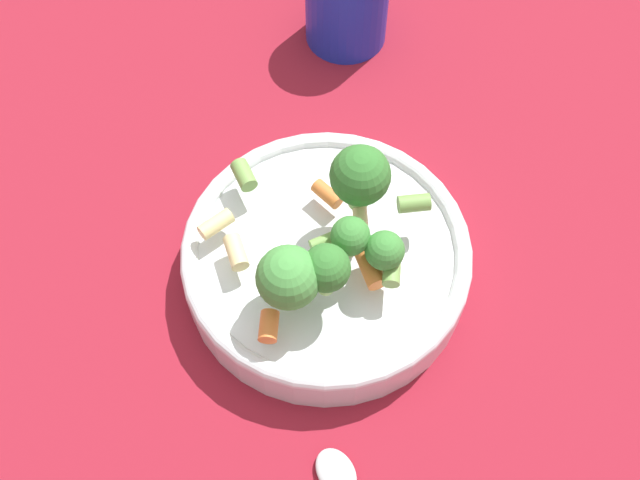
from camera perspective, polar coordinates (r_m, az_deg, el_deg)
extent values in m
plane|color=maroon|center=(0.61, 0.00, -2.46)|extent=(3.00, 3.00, 0.00)
cylinder|color=silver|center=(0.59, 0.00, -1.65)|extent=(0.23, 0.23, 0.04)
torus|color=silver|center=(0.58, 0.00, -0.79)|extent=(0.23, 0.23, 0.01)
cylinder|color=#8CB766|center=(0.55, -3.15, -3.91)|extent=(0.01, 0.01, 0.01)
sphere|color=#479342|center=(0.53, -3.27, -2.85)|extent=(0.04, 0.04, 0.04)
cylinder|color=#8CB766|center=(0.56, 2.45, 3.34)|extent=(0.02, 0.02, 0.02)
sphere|color=#33722D|center=(0.54, 2.56, 4.95)|extent=(0.04, 0.04, 0.04)
cylinder|color=#8CB766|center=(0.53, -0.11, -3.30)|extent=(0.01, 0.01, 0.02)
sphere|color=#33722D|center=(0.51, -0.11, -2.14)|extent=(0.03, 0.03, 0.03)
cylinder|color=#8CB766|center=(0.54, -2.85, -4.17)|extent=(0.02, 0.02, 0.02)
sphere|color=#479342|center=(0.51, -2.98, -2.87)|extent=(0.05, 0.05, 0.05)
cylinder|color=#8CB766|center=(0.55, 4.29, -1.72)|extent=(0.01, 0.01, 0.01)
sphere|color=#3D8438|center=(0.53, 4.42, -0.79)|extent=(0.03, 0.03, 0.03)
cylinder|color=#8CB766|center=(0.55, 1.76, -0.61)|extent=(0.01, 0.01, 0.01)
sphere|color=#3D8438|center=(0.53, 1.81, 0.32)|extent=(0.03, 0.03, 0.03)
cylinder|color=orange|center=(0.55, 3.36, -2.16)|extent=(0.02, 0.03, 0.01)
cylinder|color=#729E4C|center=(0.56, 6.67, 2.81)|extent=(0.03, 0.02, 0.01)
cylinder|color=#729E4C|center=(0.59, -6.29, 4.95)|extent=(0.02, 0.03, 0.01)
cylinder|color=beige|center=(0.57, -8.42, 1.22)|extent=(0.03, 0.03, 0.01)
cylinder|color=beige|center=(0.56, 2.56, 2.10)|extent=(0.01, 0.02, 0.01)
cylinder|color=beige|center=(0.56, -6.91, -0.91)|extent=(0.02, 0.03, 0.01)
cylinder|color=#729E4C|center=(0.54, 4.96, -2.44)|extent=(0.01, 0.02, 0.01)
cylinder|color=orange|center=(0.58, 0.54, 3.53)|extent=(0.03, 0.03, 0.01)
cylinder|color=orange|center=(0.53, -4.46, -6.56)|extent=(0.01, 0.02, 0.01)
cylinder|color=#729E4C|center=(0.54, -0.36, 0.00)|extent=(0.03, 0.02, 0.01)
cylinder|color=#192DAD|center=(0.74, 1.66, 17.64)|extent=(0.08, 0.08, 0.08)
ellipsoid|color=silver|center=(0.55, 0.69, -17.27)|extent=(0.04, 0.04, 0.01)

